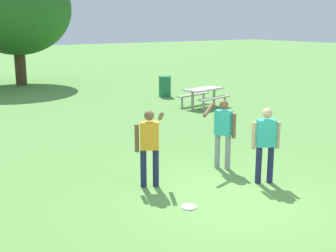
{
  "coord_description": "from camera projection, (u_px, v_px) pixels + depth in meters",
  "views": [
    {
      "loc": [
        -5.7,
        -6.16,
        3.4
      ],
      "look_at": [
        0.1,
        2.36,
        1.0
      ],
      "focal_mm": 47.91,
      "sensor_mm": 36.0,
      "label": 1
    }
  ],
  "objects": [
    {
      "name": "ground_plane",
      "position": [
        231.0,
        198.0,
        8.85
      ],
      "size": [
        120.0,
        120.0,
        0.0
      ],
      "primitive_type": "plane",
      "color": "#609947"
    },
    {
      "name": "person_thrower",
      "position": [
        266.0,
        141.0,
        9.5
      ],
      "size": [
        0.54,
        0.38,
        1.64
      ],
      "color": "#1E234C",
      "rests_on": "ground"
    },
    {
      "name": "person_bystander",
      "position": [
        223.0,
        129.0,
        10.45
      ],
      "size": [
        0.83,
        0.55,
        1.64
      ],
      "color": "gray",
      "rests_on": "ground"
    },
    {
      "name": "person_catcher",
      "position": [
        149.0,
        142.0,
        9.29
      ],
      "size": [
        0.81,
        0.57,
        1.64
      ],
      "color": "#1E234C",
      "rests_on": "ground"
    },
    {
      "name": "frisbee",
      "position": [
        189.0,
        207.0,
        8.41
      ],
      "size": [
        0.29,
        0.29,
        0.03
      ],
      "primitive_type": "cylinder",
      "color": "white",
      "rests_on": "ground"
    },
    {
      "name": "tree_far_right",
      "position": [
        16.0,
        9.0,
        23.8
      ],
      "size": [
        5.79,
        5.79,
        6.57
      ],
      "color": "#4C3823",
      "rests_on": "ground"
    },
    {
      "name": "trash_can_further_along",
      "position": [
        165.0,
        86.0,
        20.82
      ],
      "size": [
        0.59,
        0.59,
        0.96
      ],
      "color": "#237047",
      "rests_on": "ground"
    },
    {
      "name": "picnic_table_near",
      "position": [
        204.0,
        93.0,
        18.22
      ],
      "size": [
        1.92,
        1.69,
        0.77
      ],
      "color": "#B2ADA3",
      "rests_on": "ground"
    }
  ]
}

